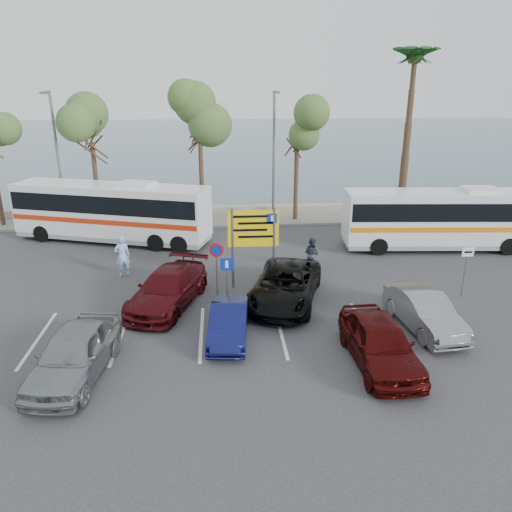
{
  "coord_description": "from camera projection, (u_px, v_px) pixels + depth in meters",
  "views": [
    {
      "loc": [
        -0.44,
        -17.31,
        8.71
      ],
      "look_at": [
        1.1,
        3.0,
        1.52
      ],
      "focal_mm": 35.0,
      "sensor_mm": 36.0,
      "label": 1
    }
  ],
  "objects": [
    {
      "name": "car_silver_b",
      "position": [
        425.0,
        312.0,
        18.31
      ],
      "size": [
        1.93,
        4.33,
        1.38
      ],
      "primitive_type": "imported",
      "rotation": [
        0.0,
        0.0,
        0.12
      ],
      "color": "gray",
      "rests_on": "ground"
    },
    {
      "name": "car_blue",
      "position": [
        229.0,
        322.0,
        17.67
      ],
      "size": [
        1.61,
        3.81,
        1.22
      ],
      "primitive_type": "imported",
      "rotation": [
        0.0,
        0.0,
        -0.09
      ],
      "color": "#10144C",
      "rests_on": "ground"
    },
    {
      "name": "car_maroon",
      "position": [
        168.0,
        289.0,
        20.18
      ],
      "size": [
        3.58,
        5.47,
        1.47
      ],
      "primitive_type": "imported",
      "rotation": [
        0.0,
        0.0,
        -0.33
      ],
      "color": "#460B11",
      "rests_on": "ground"
    },
    {
      "name": "coach_bus_left",
      "position": [
        112.0,
        214.0,
        28.08
      ],
      "size": [
        11.31,
        5.67,
        3.47
      ],
      "color": "silver",
      "rests_on": "ground"
    },
    {
      "name": "tree_left",
      "position": [
        91.0,
        128.0,
        29.8
      ],
      "size": [
        3.2,
        3.2,
        7.2
      ],
      "color": "#382619",
      "rests_on": "kerb_strip"
    },
    {
      "name": "sign_taxi",
      "position": [
        466.0,
        265.0,
        20.83
      ],
      "size": [
        0.5,
        0.07,
        2.2
      ],
      "color": "slate",
      "rests_on": "ground"
    },
    {
      "name": "tree_mid",
      "position": [
        199.0,
        116.0,
        30.05
      ],
      "size": [
        3.2,
        3.2,
        8.0
      ],
      "color": "#382619",
      "rests_on": "kerb_strip"
    },
    {
      "name": "seawall",
      "position": [
        226.0,
        210.0,
        34.15
      ],
      "size": [
        48.0,
        0.8,
        0.6
      ],
      "primitive_type": "cube",
      "color": "gray",
      "rests_on": "ground"
    },
    {
      "name": "pedestrian_near",
      "position": [
        122.0,
        256.0,
        23.22
      ],
      "size": [
        0.84,
        0.71,
        1.97
      ],
      "primitive_type": "imported",
      "rotation": [
        0.0,
        0.0,
        3.53
      ],
      "color": "#9CB0E2",
      "rests_on": "ground"
    },
    {
      "name": "street_lamp_right",
      "position": [
        274.0,
        151.0,
        30.6
      ],
      "size": [
        0.45,
        1.15,
        8.01
      ],
      "color": "slate",
      "rests_on": "kerb_strip"
    },
    {
      "name": "lane_markings",
      "position": [
        203.0,
        333.0,
        18.18
      ],
      "size": [
        12.02,
        4.2,
        0.01
      ],
      "primitive_type": null,
      "color": "silver",
      "rests_on": "ground"
    },
    {
      "name": "palm_tree",
      "position": [
        415.0,
        60.0,
        29.9
      ],
      "size": [
        4.8,
        4.8,
        11.2
      ],
      "color": "#382619",
      "rests_on": "kerb_strip"
    },
    {
      "name": "sea",
      "position": [
        220.0,
        141.0,
        75.62
      ],
      "size": [
        140.0,
        140.0,
        0.0
      ],
      "primitive_type": "plane",
      "color": "#415768",
      "rests_on": "ground"
    },
    {
      "name": "sign_no_stop",
      "position": [
        217.0,
        261.0,
        20.88
      ],
      "size": [
        0.6,
        0.08,
        2.35
      ],
      "color": "slate",
      "rests_on": "ground"
    },
    {
      "name": "kerb_strip",
      "position": [
        226.0,
        221.0,
        32.34
      ],
      "size": [
        44.0,
        2.4,
        0.15
      ],
      "primitive_type": "cube",
      "color": "gray",
      "rests_on": "ground"
    },
    {
      "name": "tree_right",
      "position": [
        298.0,
        124.0,
        30.64
      ],
      "size": [
        3.2,
        3.2,
        7.4
      ],
      "color": "#382619",
      "rests_on": "kerb_strip"
    },
    {
      "name": "direction_sign",
      "position": [
        253.0,
        235.0,
        21.47
      ],
      "size": [
        2.2,
        0.12,
        3.6
      ],
      "color": "slate",
      "rests_on": "ground"
    },
    {
      "name": "car_silver_a",
      "position": [
        74.0,
        354.0,
        15.3
      ],
      "size": [
        2.42,
        4.78,
        1.56
      ],
      "primitive_type": "imported",
      "rotation": [
        0.0,
        0.0,
        -0.13
      ],
      "color": "gray",
      "rests_on": "ground"
    },
    {
      "name": "coach_bus_right",
      "position": [
        446.0,
        221.0,
        26.81
      ],
      "size": [
        10.97,
        3.09,
        3.38
      ],
      "color": "silver",
      "rests_on": "ground"
    },
    {
      "name": "sign_parking",
      "position": [
        227.0,
        277.0,
        19.44
      ],
      "size": [
        0.5,
        0.07,
        2.25
      ],
      "color": "slate",
      "rests_on": "ground"
    },
    {
      "name": "car_red",
      "position": [
        380.0,
        342.0,
        15.98
      ],
      "size": [
        1.97,
        4.59,
        1.55
      ],
      "primitive_type": "imported",
      "rotation": [
        0.0,
        0.0,
        0.03
      ],
      "color": "#410909",
      "rests_on": "ground"
    },
    {
      "name": "ground",
      "position": [
        233.0,
        320.0,
        19.2
      ],
      "size": [
        120.0,
        120.0,
        0.0
      ],
      "primitive_type": "plane",
      "color": "#2F2F32",
      "rests_on": "ground"
    },
    {
      "name": "pedestrian_far",
      "position": [
        312.0,
        254.0,
        23.97
      ],
      "size": [
        1.01,
        1.01,
        1.65
      ],
      "primitive_type": "imported",
      "rotation": [
        0.0,
        0.0,
        2.35
      ],
      "color": "#32394B",
      "rests_on": "ground"
    },
    {
      "name": "street_lamp_left",
      "position": [
        57.0,
        153.0,
        29.67
      ],
      "size": [
        0.45,
        1.15,
        8.01
      ],
      "color": "slate",
      "rests_on": "kerb_strip"
    },
    {
      "name": "suv_black",
      "position": [
        285.0,
        285.0,
        20.52
      ],
      "size": [
        3.98,
        5.9,
        1.5
      ],
      "primitive_type": "imported",
      "rotation": [
        0.0,
        0.0,
        -0.3
      ],
      "color": "black",
      "rests_on": "ground"
    }
  ]
}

